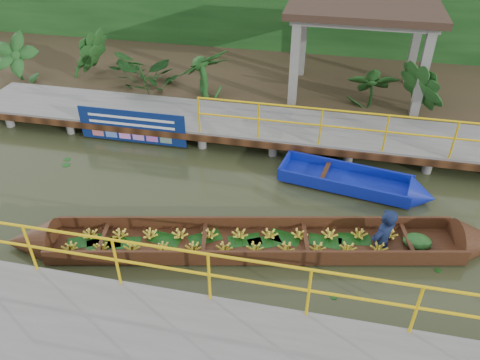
# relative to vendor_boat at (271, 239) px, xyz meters

# --- Properties ---
(ground) EXTENTS (80.00, 80.00, 0.00)m
(ground) POSITION_rel_vendor_boat_xyz_m (-1.51, 0.94, -0.24)
(ground) COLOR #272E17
(ground) RESTS_ON ground
(land_strip) EXTENTS (30.00, 8.00, 0.45)m
(land_strip) POSITION_rel_vendor_boat_xyz_m (-1.51, 8.44, -0.01)
(land_strip) COLOR #362D1B
(land_strip) RESTS_ON ground
(far_dock) EXTENTS (16.00, 2.06, 1.66)m
(far_dock) POSITION_rel_vendor_boat_xyz_m (-1.49, 4.36, 0.24)
(far_dock) COLOR slate
(far_dock) RESTS_ON ground
(pavilion) EXTENTS (4.40, 3.00, 3.00)m
(pavilion) POSITION_rel_vendor_boat_xyz_m (1.49, 7.24, 2.58)
(pavilion) COLOR slate
(pavilion) RESTS_ON ground
(foliage_backdrop) EXTENTS (30.00, 0.80, 4.00)m
(foliage_backdrop) POSITION_rel_vendor_boat_xyz_m (-1.51, 10.94, 1.76)
(foliage_backdrop) COLOR #123A12
(foliage_backdrop) RESTS_ON ground
(vendor_boat) EXTENTS (10.36, 3.14, 2.22)m
(vendor_boat) POSITION_rel_vendor_boat_xyz_m (0.00, 0.00, 0.00)
(vendor_boat) COLOR #371A0F
(vendor_boat) RESTS_ON ground
(moored_blue_boat) EXTENTS (3.81, 1.56, 0.88)m
(moored_blue_boat) POSITION_rel_vendor_boat_xyz_m (2.32, 2.43, -0.08)
(moored_blue_boat) COLOR #0D1C98
(moored_blue_boat) RESTS_ON ground
(blue_banner) EXTENTS (3.10, 0.04, 0.97)m
(blue_banner) POSITION_rel_vendor_boat_xyz_m (-4.44, 3.42, 0.32)
(blue_banner) COLOR navy
(blue_banner) RESTS_ON ground
(tropical_plants) EXTENTS (14.27, 1.27, 1.59)m
(tropical_plants) POSITION_rel_vendor_boat_xyz_m (-3.26, 6.24, 1.01)
(tropical_plants) COLOR #123A12
(tropical_plants) RESTS_ON ground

